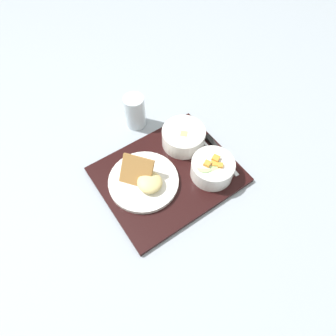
% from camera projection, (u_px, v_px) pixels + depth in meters
% --- Properties ---
extents(ground_plane, '(4.00, 4.00, 0.00)m').
position_uv_depth(ground_plane, '(168.00, 176.00, 0.91)').
color(ground_plane, '#99A3AD').
extents(serving_tray, '(0.40, 0.33, 0.01)m').
position_uv_depth(serving_tray, '(168.00, 175.00, 0.91)').
color(serving_tray, black).
rests_on(serving_tray, ground_plane).
extents(bowl_salad, '(0.13, 0.13, 0.07)m').
position_uv_depth(bowl_salad, '(212.00, 168.00, 0.87)').
color(bowl_salad, white).
rests_on(bowl_salad, serving_tray).
extents(bowl_soup, '(0.14, 0.14, 0.06)m').
position_uv_depth(bowl_soup, '(184.00, 136.00, 0.94)').
color(bowl_soup, white).
rests_on(bowl_soup, serving_tray).
extents(plate_main, '(0.21, 0.21, 0.08)m').
position_uv_depth(plate_main, '(144.00, 180.00, 0.87)').
color(plate_main, white).
rests_on(plate_main, serving_tray).
extents(knife, '(0.03, 0.17, 0.01)m').
position_uv_depth(knife, '(216.00, 147.00, 0.95)').
color(knife, silver).
rests_on(knife, serving_tray).
extents(spoon, '(0.04, 0.16, 0.01)m').
position_uv_depth(spoon, '(213.00, 154.00, 0.94)').
color(spoon, silver).
rests_on(spoon, serving_tray).
extents(glass_water, '(0.07, 0.07, 0.12)m').
position_uv_depth(glass_water, '(135.00, 113.00, 0.99)').
color(glass_water, silver).
rests_on(glass_water, ground_plane).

